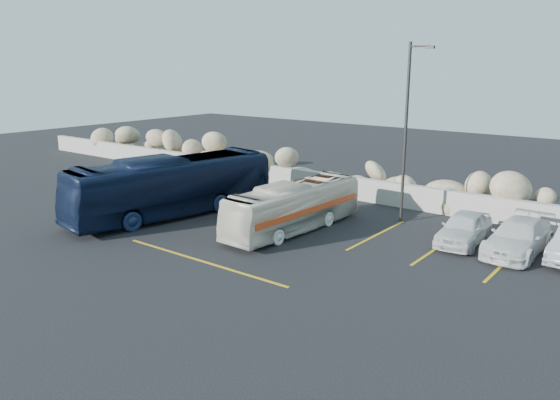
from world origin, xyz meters
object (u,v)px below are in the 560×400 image
Objects in this scene: lamppost at (407,129)px; car_c at (518,237)px; car_a at (464,228)px; vintage_bus at (294,207)px; tour_coach at (172,186)px.

car_c is at bearing -13.01° from lamppost.
car_a is (3.33, -1.37, -3.65)m from lamppost.
vintage_bus is at bearing -127.90° from lamppost.
lamppost is 0.78× the size of tour_coach.
vintage_bus is (-3.18, -4.08, -3.24)m from lamppost.
lamppost is 5.13m from car_a.
car_c is at bearing 21.00° from vintage_bus.
car_a is (12.54, 4.29, -0.79)m from tour_coach.
lamppost reaches higher than car_c.
lamppost is at bearing 41.86° from tour_coach.
lamppost reaches higher than tour_coach.
tour_coach is at bearing -162.65° from vintage_bus.
car_a is at bearing 29.15° from tour_coach.
car_c is at bearing 27.12° from tour_coach.
vintage_bus is 0.74× the size of tour_coach.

